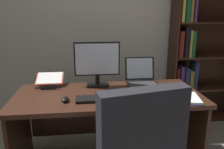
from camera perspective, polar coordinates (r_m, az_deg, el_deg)
The scene contains 11 objects.
wall_back at distance 3.12m, azimuth -4.56°, elevation 13.94°, with size 5.64×0.12×2.82m, color beige.
desk at distance 2.31m, azimuth -1.25°, elevation -8.70°, with size 1.74×0.77×0.74m.
bookshelf at distance 3.28m, azimuth 20.72°, elevation 6.85°, with size 0.99×0.30×2.25m.
monitor at distance 2.34m, azimuth -3.70°, elevation 2.60°, with size 0.46×0.16×0.45m.
laptop at distance 2.46m, azimuth 7.38°, elevation -1.01°, with size 0.32×0.32×0.26m.
keyboard at distance 2.01m, azimuth -2.96°, elevation -6.01°, with size 0.42×0.15×0.02m, color black.
computer_mouse at distance 2.01m, azimuth -11.57°, elevation -6.04°, with size 0.06×0.10×0.04m, color black.
reading_stand_with_book at distance 2.46m, azimuth -15.20°, elevation -1.35°, with size 0.28×0.27×0.11m.
open_binder at distance 2.10m, azimuth 15.40°, elevation -5.55°, with size 0.47×0.36×0.02m.
notepad at distance 2.20m, azimuth 6.41°, elevation -4.34°, with size 0.15×0.21×0.01m, color white.
pen at distance 2.20m, azimuth 6.92°, elevation -4.09°, with size 0.01×0.01×0.14m, color navy.
Camera 1 is at (-0.12, -0.99, 1.48)m, focal length 36.82 mm.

